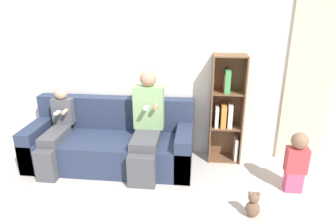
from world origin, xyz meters
TOP-DOWN VIEW (x-y plane):
  - ground_plane at (0.00, 0.00)m, footprint 14.00×14.00m
  - back_wall at (0.00, 0.97)m, footprint 10.00×0.06m
  - curtain_panel at (2.32, 0.92)m, footprint 0.60×0.04m
  - couch at (-0.23, 0.52)m, footprint 2.17×0.84m
  - adult_seated at (0.27, 0.42)m, footprint 0.39×0.77m
  - child_seated at (-0.91, 0.36)m, footprint 0.28×0.77m
  - toddler_standing at (2.04, 0.11)m, footprint 0.24×0.19m
  - bookshelf at (1.29, 0.81)m, footprint 0.43×0.29m
  - teddy_bear at (1.50, -0.41)m, footprint 0.15×0.12m

SIDE VIEW (x-z plane):
  - ground_plane at x=0.00m, z-range 0.00..0.00m
  - teddy_bear at x=1.50m, z-range -0.01..0.29m
  - couch at x=-0.23m, z-range -0.14..0.71m
  - toddler_standing at x=2.04m, z-range 0.02..0.76m
  - child_seated at x=-0.91m, z-range 0.00..1.03m
  - adult_seated at x=0.27m, z-range 0.01..1.30m
  - bookshelf at x=1.29m, z-range 0.02..1.48m
  - curtain_panel at x=2.32m, z-range 0.00..2.20m
  - back_wall at x=0.00m, z-range 0.00..2.55m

